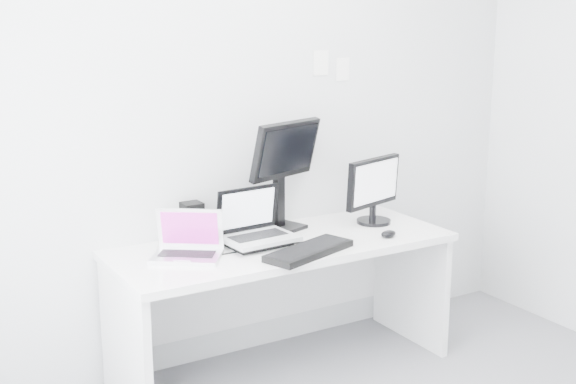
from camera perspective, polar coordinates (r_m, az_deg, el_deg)
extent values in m
plane|color=silver|center=(4.13, -2.87, 5.72)|extent=(3.60, 0.00, 3.60)
cube|color=white|center=(4.08, -0.39, -8.69)|extent=(1.80, 0.70, 0.73)
cube|color=silver|center=(3.69, -7.70, -3.19)|extent=(0.41, 0.39, 0.25)
cube|color=black|center=(3.99, -7.20, -2.21)|extent=(0.12, 0.12, 0.20)
cube|color=silver|center=(3.86, -2.16, -1.93)|extent=(0.38, 0.30, 0.30)
cube|color=black|center=(4.10, -0.41, 1.32)|extent=(0.49, 0.30, 0.62)
cube|color=black|center=(4.29, 6.52, 0.18)|extent=(0.46, 0.31, 0.39)
cube|color=black|center=(3.76, 1.59, -4.44)|extent=(0.53, 0.33, 0.03)
ellipsoid|color=black|center=(4.08, 7.56, -3.14)|extent=(0.12, 0.10, 0.03)
cube|color=white|center=(4.32, 2.48, 9.67)|extent=(0.10, 0.00, 0.14)
cube|color=white|center=(4.41, 4.13, 9.20)|extent=(0.09, 0.00, 0.13)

